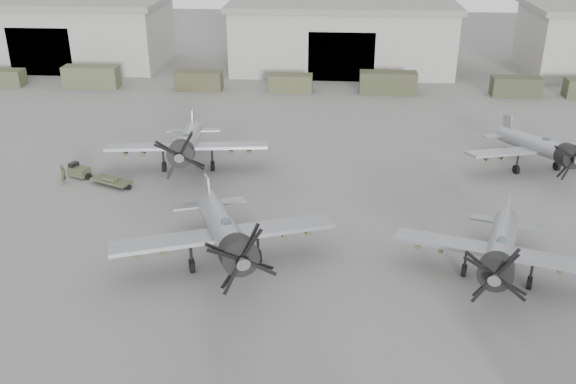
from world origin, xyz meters
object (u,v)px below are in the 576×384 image
tug_trailer (91,175)px  aircraft_far_1 (541,147)px  aircraft_mid_2 (500,249)px  ground_crew (63,174)px  aircraft_far_0 (187,144)px  aircraft_mid_1 (225,232)px

tug_trailer → aircraft_far_1: bearing=31.0°
aircraft_mid_2 → ground_crew: (-31.04, 12.13, -1.42)m
aircraft_far_0 → aircraft_mid_2: bearing=-42.2°
ground_crew → aircraft_mid_1: bearing=-119.9°
aircraft_mid_2 → aircraft_far_0: bearing=161.9°
aircraft_mid_1 → ground_crew: (-14.88, 11.63, -1.67)m
aircraft_far_1 → ground_crew: aircraft_far_1 is taller
aircraft_far_0 → aircraft_far_1: (28.88, 1.90, -0.19)m
aircraft_mid_1 → aircraft_far_0: aircraft_mid_1 is taller
aircraft_mid_1 → aircraft_mid_2: size_ratio=1.10×
ground_crew → aircraft_mid_2: bearing=-103.2°
aircraft_mid_2 → aircraft_far_0: size_ratio=0.92×
tug_trailer → ground_crew: (-1.90, -0.88, 0.38)m
aircraft_mid_1 → aircraft_far_0: bearing=90.3°
ground_crew → aircraft_far_1: bearing=-74.1°
aircraft_mid_1 → ground_crew: aircraft_mid_1 is taller
aircraft_mid_1 → aircraft_far_0: size_ratio=1.01×
aircraft_mid_1 → aircraft_far_0: 15.96m
tug_trailer → aircraft_mid_1: bearing=-19.8°
aircraft_mid_1 → aircraft_mid_2: (16.16, -0.49, -0.25)m
aircraft_mid_2 → ground_crew: aircraft_mid_2 is taller
tug_trailer → ground_crew: 2.13m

